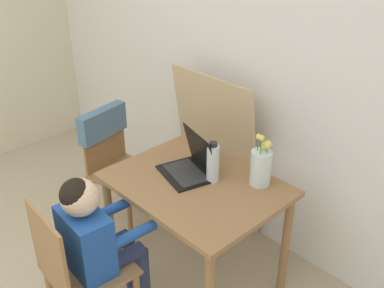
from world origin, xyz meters
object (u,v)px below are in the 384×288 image
object	(u,v)px
chair_spare	(112,149)
laptop	(192,164)
flower_vase	(261,166)
person_seated	(95,235)
water_bottle	(213,163)
chair_occupied	(78,272)

from	to	relation	value
chair_spare	laptop	world-z (taller)	laptop
chair_spare	flower_vase	xyz separation A→B (m)	(1.11, 0.24, 0.25)
person_seated	laptop	size ratio (longest dim) A/B	2.66
chair_spare	laptop	size ratio (longest dim) A/B	2.36
water_bottle	chair_occupied	bearing A→B (deg)	-101.79
chair_spare	water_bottle	world-z (taller)	water_bottle
chair_spare	flower_vase	size ratio (longest dim) A/B	2.76
person_seated	water_bottle	xyz separation A→B (m)	(0.16, 0.69, 0.21)
water_bottle	laptop	bearing A→B (deg)	-169.21
chair_occupied	water_bottle	distance (m)	0.91
person_seated	chair_occupied	bearing A→B (deg)	90.00
laptop	flower_vase	distance (m)	0.40
person_seated	laptop	xyz separation A→B (m)	(0.02, 0.66, 0.15)
person_seated	laptop	bearing A→B (deg)	-87.84
chair_spare	flower_vase	world-z (taller)	flower_vase
person_seated	laptop	world-z (taller)	person_seated
person_seated	water_bottle	bearing A→B (deg)	-99.41
laptop	flower_vase	size ratio (longest dim) A/B	1.17
chair_occupied	laptop	bearing A→B (deg)	-88.17
chair_spare	flower_vase	distance (m)	1.16
chair_occupied	flower_vase	bearing A→B (deg)	-107.11
chair_spare	water_bottle	bearing A→B (deg)	-96.64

